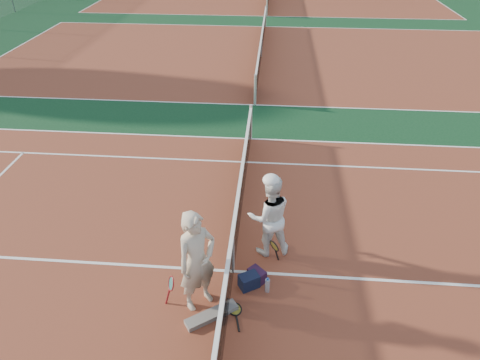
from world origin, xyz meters
name	(u,v)px	position (x,y,z in m)	size (l,w,h in m)	color
ground	(233,271)	(0.00, 0.00, 0.00)	(130.00, 130.00, 0.00)	#0D3319
court_main	(233,271)	(0.00, 0.00, 0.00)	(23.77, 10.97, 0.01)	brown
court_far_a	(261,57)	(0.00, 13.50, 0.00)	(23.77, 10.97, 0.01)	brown
net_main	(233,252)	(0.00, 0.00, 0.51)	(0.10, 10.98, 1.02)	black
net_far_a	(262,45)	(0.00, 13.50, 0.51)	(0.10, 10.98, 1.02)	black
player_a	(197,261)	(-0.52, -0.78, 0.99)	(0.72, 0.47, 1.98)	beige
player_b	(269,216)	(0.66, 0.66, 0.88)	(0.86, 0.67, 1.77)	white
racket_red	(172,290)	(-1.00, -0.82, 0.29)	(0.20, 0.27, 0.58)	maroon
racket_black_held	(274,252)	(0.77, 0.29, 0.29)	(0.21, 0.27, 0.58)	black
racket_spare	(235,309)	(0.12, -0.92, 0.01)	(0.60, 0.27, 0.03)	black
sports_bag_navy	(249,281)	(0.33, -0.36, 0.14)	(0.36, 0.24, 0.28)	black
sports_bag_purple	(257,276)	(0.47, -0.20, 0.13)	(0.32, 0.22, 0.26)	black
net_cover_canvas	(212,315)	(-0.27, -1.10, 0.05)	(0.95, 0.22, 0.10)	slate
water_bottle	(267,286)	(0.67, -0.45, 0.15)	(0.09, 0.09, 0.30)	silver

